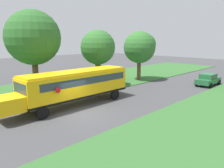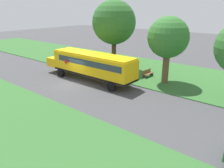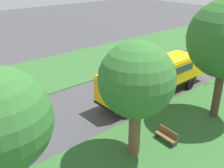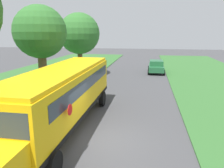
# 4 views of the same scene
# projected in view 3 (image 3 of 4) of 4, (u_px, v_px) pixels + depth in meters

# --- Properties ---
(ground_plane) EXTENTS (120.00, 120.00, 0.00)m
(ground_plane) POSITION_uv_depth(u_px,v_px,m) (140.00, 85.00, 25.81)
(ground_plane) COLOR #424244
(grass_far_side) EXTENTS (10.00, 80.00, 0.07)m
(grass_far_side) POSITION_uv_depth(u_px,v_px,m) (87.00, 62.00, 32.03)
(grass_far_side) COLOR #33662D
(grass_far_side) RESTS_ON ground
(school_bus) EXTENTS (2.84, 12.42, 3.16)m
(school_bus) POSITION_uv_depth(u_px,v_px,m) (153.00, 77.00, 22.78)
(school_bus) COLOR yellow
(school_bus) RESTS_ON ground
(oak_tree_roadside_mid) EXTENTS (4.32, 4.32, 7.15)m
(oak_tree_roadside_mid) POSITION_uv_depth(u_px,v_px,m) (135.00, 82.00, 14.27)
(oak_tree_roadside_mid) COLOR brown
(oak_tree_roadside_mid) RESTS_ON ground
(stop_sign) EXTENTS (0.08, 0.68, 2.74)m
(stop_sign) POSITION_uv_depth(u_px,v_px,m) (217.00, 67.00, 25.46)
(stop_sign) COLOR gray
(stop_sign) RESTS_ON ground
(park_bench) EXTENTS (1.63, 0.60, 0.92)m
(park_bench) POSITION_uv_depth(u_px,v_px,m) (167.00, 136.00, 17.21)
(park_bench) COLOR brown
(park_bench) RESTS_ON ground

